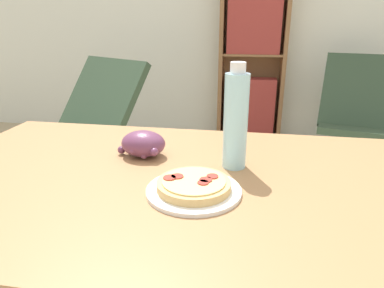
% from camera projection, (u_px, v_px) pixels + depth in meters
% --- Properties ---
extents(wall_back, '(8.00, 0.05, 2.60)m').
position_uv_depth(wall_back, '(237.00, 1.00, 3.19)').
color(wall_back, silver).
rests_on(wall_back, ground_plane).
extents(dining_table, '(1.39, 0.86, 0.74)m').
position_uv_depth(dining_table, '(166.00, 206.00, 0.95)').
color(dining_table, '#A37549').
rests_on(dining_table, ground_plane).
extents(pizza_on_plate, '(0.23, 0.23, 0.04)m').
position_uv_depth(pizza_on_plate, '(194.00, 187.00, 0.83)').
color(pizza_on_plate, white).
rests_on(pizza_on_plate, dining_table).
extents(grape_bunch, '(0.15, 0.12, 0.08)m').
position_uv_depth(grape_bunch, '(143.00, 144.00, 1.05)').
color(grape_bunch, '#6B3856').
rests_on(grape_bunch, dining_table).
extents(drink_bottle, '(0.07, 0.07, 0.30)m').
position_uv_depth(drink_bottle, '(236.00, 120.00, 0.94)').
color(drink_bottle, '#A3DBEA').
rests_on(drink_bottle, dining_table).
extents(lounge_chair_near, '(0.89, 0.97, 0.88)m').
position_uv_depth(lounge_chair_near, '(85.00, 149.00, 2.39)').
color(lounge_chair_near, black).
rests_on(lounge_chair_near, ground_plane).
extents(lounge_chair_far, '(0.78, 0.89, 0.88)m').
position_uv_depth(lounge_chair_far, '(360.00, 136.00, 2.66)').
color(lounge_chair_far, black).
rests_on(lounge_chair_far, ground_plane).
extents(bookshelf, '(0.61, 0.24, 1.66)m').
position_uv_depth(bookshelf, '(252.00, 62.00, 3.21)').
color(bookshelf, brown).
rests_on(bookshelf, ground_plane).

